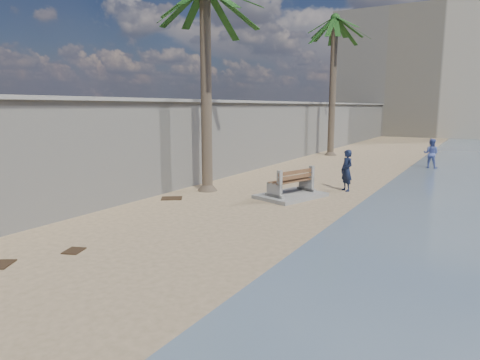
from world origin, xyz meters
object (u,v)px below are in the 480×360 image
at_px(person_a, 347,167).
at_px(person_b, 431,152).
at_px(palm_back, 335,21).
at_px(bench_far, 291,186).

bearing_deg(person_a, person_b, 115.96).
relative_size(palm_back, person_b, 5.58).
height_order(bench_far, palm_back, palm_back).
relative_size(bench_far, person_b, 1.59).
xyz_separation_m(bench_far, palm_back, (-3.22, 14.13, 8.39)).
height_order(palm_back, person_b, palm_back).
bearing_deg(bench_far, person_a, 58.00).
bearing_deg(palm_back, person_a, -68.74).
bearing_deg(person_b, bench_far, 74.66).
height_order(bench_far, person_b, person_b).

